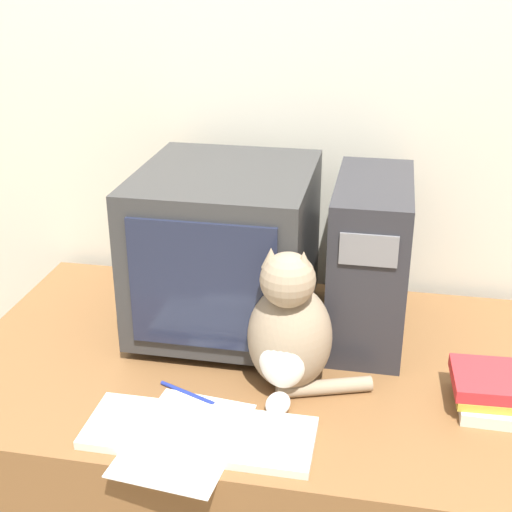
% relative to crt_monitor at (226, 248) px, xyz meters
% --- Properties ---
extents(wall_back, '(7.00, 0.05, 2.50)m').
position_rel_crt_monitor_xyz_m(wall_back, '(0.10, 0.34, 0.26)').
color(wall_back, beige).
rests_on(wall_back, ground_plane).
extents(desk, '(1.39, 0.85, 0.78)m').
position_rel_crt_monitor_xyz_m(desk, '(0.10, -0.15, -0.60)').
color(desk, brown).
rests_on(desk, ground_plane).
extents(crt_monitor, '(0.42, 0.47, 0.41)m').
position_rel_crt_monitor_xyz_m(crt_monitor, '(0.00, 0.00, 0.00)').
color(crt_monitor, '#333333').
rests_on(crt_monitor, desk).
extents(computer_tower, '(0.18, 0.40, 0.40)m').
position_rel_crt_monitor_xyz_m(computer_tower, '(0.35, 0.03, -0.01)').
color(computer_tower, '#28282D').
rests_on(computer_tower, desk).
extents(keyboard, '(0.46, 0.17, 0.02)m').
position_rel_crt_monitor_xyz_m(keyboard, '(0.05, -0.46, -0.20)').
color(keyboard, silver).
rests_on(keyboard, desk).
extents(cat, '(0.29, 0.24, 0.34)m').
position_rel_crt_monitor_xyz_m(cat, '(0.20, -0.25, -0.07)').
color(cat, gray).
rests_on(cat, desk).
extents(book_stack, '(0.15, 0.17, 0.07)m').
position_rel_crt_monitor_xyz_m(book_stack, '(0.62, -0.24, -0.17)').
color(book_stack, beige).
rests_on(book_stack, desk).
extents(pen, '(0.14, 0.06, 0.01)m').
position_rel_crt_monitor_xyz_m(pen, '(-0.01, -0.33, -0.21)').
color(pen, navy).
rests_on(pen, desk).
extents(paper_sheet, '(0.24, 0.32, 0.00)m').
position_rel_crt_monitor_xyz_m(paper_sheet, '(0.02, -0.48, -0.21)').
color(paper_sheet, white).
rests_on(paper_sheet, desk).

